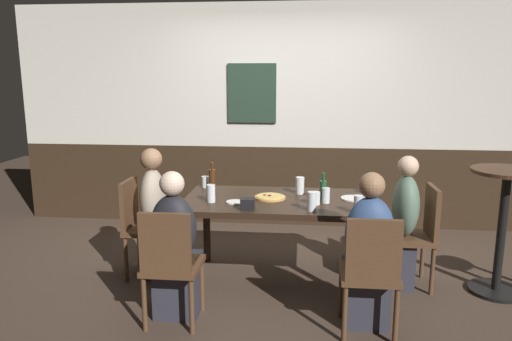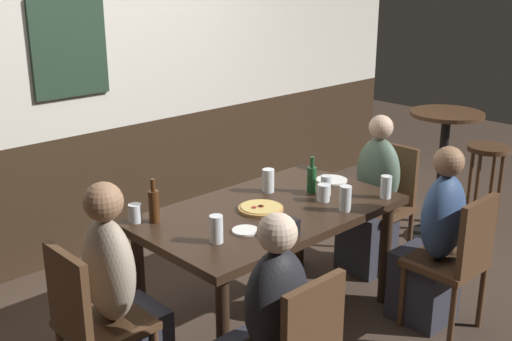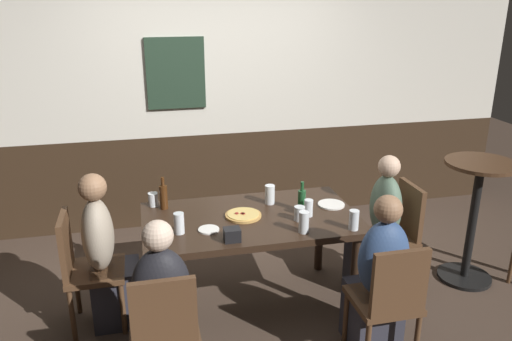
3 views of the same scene
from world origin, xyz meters
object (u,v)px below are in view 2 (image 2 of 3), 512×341
Objects in this scene: highball_clear at (326,187)px; plate_white_small at (245,231)px; pizza at (261,208)px; tumbler_water at (216,231)px; pint_glass_stout at (324,194)px; plate_white_large at (332,180)px; condiment_caddy at (287,228)px; tumbler_short at (268,182)px; side_bar_table at (442,166)px; pint_glass_amber at (135,214)px; chair_right_near at (457,257)px; beer_bottle_brown at (154,205)px; person_right_near at (433,251)px; beer_bottle_green at (312,178)px; dining_table at (269,221)px; person_head_east at (372,206)px; chair_head_east at (386,198)px; beer_glass_half at (345,200)px; person_head_west at (120,307)px; chair_head_west at (91,318)px; pint_glass_pale at (386,188)px; bar_stool at (487,164)px.

highball_clear is 0.76m from plate_white_small.
pizza is 1.80× the size of tumbler_water.
pint_glass_stout is 0.39m from plate_white_large.
pizza is 2.45× the size of condiment_caddy.
tumbler_short is 0.37m from highball_clear.
side_bar_table reaches higher than pizza.
tumbler_short is at bearing -10.15° from pint_glass_amber.
condiment_caddy is at bearing -158.85° from pint_glass_stout.
pint_glass_amber reaches higher than plate_white_large.
beer_bottle_brown is (-1.31, 1.17, 0.34)m from chair_right_near.
tumbler_short is (-0.50, 0.92, 0.33)m from person_right_near.
beer_bottle_green is at bearing -17.88° from pint_glass_amber.
tumbler_water is at bearing -164.06° from dining_table.
tumbler_water is at bearing -174.46° from person_head_east.
dining_table is 0.42m from condiment_caddy.
chair_head_east is 0.16m from person_head_east.
tumbler_short is 0.48m from plate_white_large.
pint_glass_stout reaches higher than condiment_caddy.
highball_clear is at bearing -11.16° from dining_table.
pint_glass_stout is (-0.87, -0.14, 0.29)m from chair_head_east.
beer_glass_half is 0.66× the size of beer_bottle_green.
condiment_caddy reaches higher than pizza.
person_head_west reaches higher than condiment_caddy.
plate_white_large reaches higher than dining_table.
person_head_east reaches higher than highball_clear.
person_head_east is at bearing -0.85° from pizza.
chair_head_west is at bearing 169.76° from plate_white_small.
tumbler_water is 1.36× the size of condiment_caddy.
beer_bottle_brown is (-0.61, 0.30, 0.18)m from dining_table.
beer_bottle_green is at bearing 66.94° from pint_glass_stout.
pint_glass_pale is 0.97× the size of plate_white_small.
person_right_near is (-0.00, 0.16, -0.02)m from chair_right_near.
beer_bottle_green is 0.71m from condiment_caddy.
highball_clear is 1.90m from bar_stool.
dining_table is 1.80× the size of chair_head_west.
pint_glass_amber is at bearing 168.93° from chair_head_east.
beer_bottle_brown is (-0.92, 0.63, 0.03)m from beer_glass_half.
beer_bottle_brown reaches higher than condiment_caddy.
beer_bottle_green is (0.94, 0.17, 0.03)m from tumbler_water.
person_head_west reaches higher than beer_glass_half.
pizza is 1.75× the size of beer_glass_half.
beer_bottle_brown is at bearing 34.67° from person_head_west.
tumbler_water reaches higher than chair_head_east.
pizza is 1.05× the size of beer_bottle_brown.
highball_clear is 0.37m from pint_glass_pale.
side_bar_table is (1.52, 0.08, -0.17)m from pint_glass_stout.
pint_glass_amber is 0.15× the size of bar_stool.
beer_glass_half reaches higher than tumbler_short.
chair_right_near is 5.95× the size of plate_white_small.
pizza is 0.37× the size of bar_stool.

